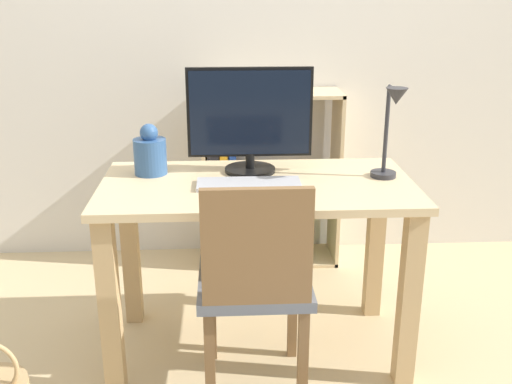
{
  "coord_description": "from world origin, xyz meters",
  "views": [
    {
      "loc": [
        -0.12,
        -2.15,
        1.44
      ],
      "look_at": [
        0.0,
        0.1,
        0.65
      ],
      "focal_mm": 42.0,
      "sensor_mm": 36.0,
      "label": 1
    }
  ],
  "objects_px": {
    "keyboard": "(249,184)",
    "vase": "(150,153)",
    "monitor": "(250,118)",
    "chair": "(255,280)",
    "bookshelf": "(250,196)",
    "desk_lamp": "(391,124)"
  },
  "relations": [
    {
      "from": "vase",
      "to": "chair",
      "type": "bearing_deg",
      "value": -47.23
    },
    {
      "from": "vase",
      "to": "chair",
      "type": "height_order",
      "value": "vase"
    },
    {
      "from": "chair",
      "to": "monitor",
      "type": "bearing_deg",
      "value": 89.98
    },
    {
      "from": "keyboard",
      "to": "bookshelf",
      "type": "distance_m",
      "value": 0.96
    },
    {
      "from": "bookshelf",
      "to": "desk_lamp",
      "type": "bearing_deg",
      "value": -60.62
    },
    {
      "from": "desk_lamp",
      "to": "chair",
      "type": "xyz_separation_m",
      "value": [
        -0.52,
        -0.28,
        -0.49
      ]
    },
    {
      "from": "keyboard",
      "to": "chair",
      "type": "height_order",
      "value": "chair"
    },
    {
      "from": "vase",
      "to": "monitor",
      "type": "bearing_deg",
      "value": 1.29
    },
    {
      "from": "monitor",
      "to": "bookshelf",
      "type": "relative_size",
      "value": 0.53
    },
    {
      "from": "desk_lamp",
      "to": "bookshelf",
      "type": "relative_size",
      "value": 0.39
    },
    {
      "from": "keyboard",
      "to": "desk_lamp",
      "type": "relative_size",
      "value": 1.06
    },
    {
      "from": "monitor",
      "to": "vase",
      "type": "bearing_deg",
      "value": -178.71
    },
    {
      "from": "chair",
      "to": "bookshelf",
      "type": "height_order",
      "value": "bookshelf"
    },
    {
      "from": "chair",
      "to": "bookshelf",
      "type": "relative_size",
      "value": 0.91
    },
    {
      "from": "desk_lamp",
      "to": "chair",
      "type": "height_order",
      "value": "desk_lamp"
    },
    {
      "from": "keyboard",
      "to": "desk_lamp",
      "type": "distance_m",
      "value": 0.57
    },
    {
      "from": "keyboard",
      "to": "bookshelf",
      "type": "xyz_separation_m",
      "value": [
        0.04,
        0.89,
        -0.36
      ]
    },
    {
      "from": "vase",
      "to": "desk_lamp",
      "type": "relative_size",
      "value": 0.56
    },
    {
      "from": "chair",
      "to": "keyboard",
      "type": "bearing_deg",
      "value": 92.66
    },
    {
      "from": "monitor",
      "to": "vase",
      "type": "distance_m",
      "value": 0.42
    },
    {
      "from": "keyboard",
      "to": "vase",
      "type": "xyz_separation_m",
      "value": [
        -0.38,
        0.17,
        0.08
      ]
    },
    {
      "from": "monitor",
      "to": "chair",
      "type": "distance_m",
      "value": 0.65
    }
  ]
}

